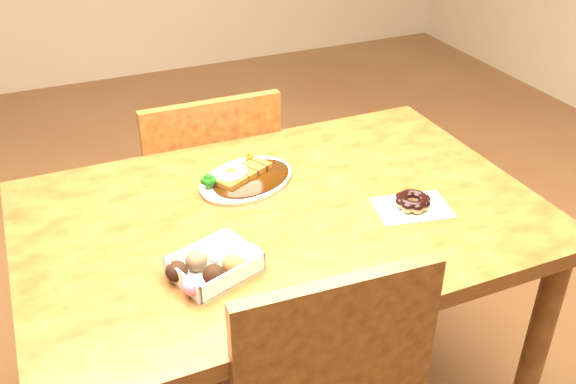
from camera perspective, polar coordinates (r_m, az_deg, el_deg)
name	(u,v)px	position (r m, az deg, el deg)	size (l,w,h in m)	color
table	(282,245)	(1.55, -0.50, -4.73)	(1.20, 0.80, 0.75)	#47230E
chair_far	(207,201)	(2.06, -7.22, -0.78)	(0.43, 0.43, 0.87)	#47230E
katsu_curry_plate	(244,178)	(1.61, -3.89, 1.28)	(0.31, 0.27, 0.05)	white
donut_box	(214,265)	(1.30, -6.64, -6.46)	(0.20, 0.17, 0.05)	white
pon_de_ring	(413,202)	(1.53, 11.03, -0.86)	(0.19, 0.15, 0.03)	silver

